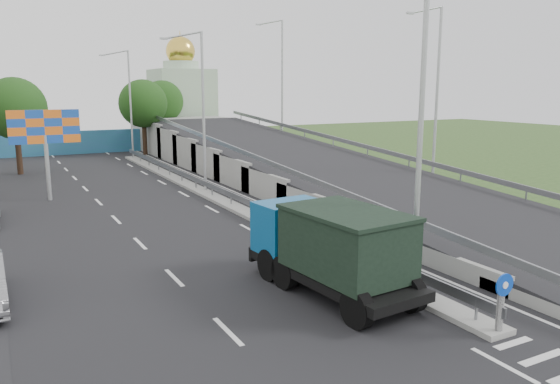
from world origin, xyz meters
TOP-DOWN VIEW (x-y plane):
  - road_surface at (-3.00, 20.00)m, footprint 26.00×90.00m
  - median at (0.00, 24.00)m, footprint 1.00×44.00m
  - overpass_ramp at (7.50, 24.00)m, footprint 10.00×50.00m
  - median_guardrail at (0.00, 24.00)m, footprint 0.09×44.00m
  - sign_bollard at (0.00, 2.17)m, footprint 0.64×0.23m
  - lamp_post_near at (0.11, 6.00)m, footprint 2.74×0.18m
  - lamp_post_mid at (0.11, 26.00)m, footprint 2.74×0.18m
  - lamp_post_far at (0.11, 46.00)m, footprint 2.74×0.18m
  - blue_wall at (-4.00, 52.00)m, footprint 30.00×0.50m
  - church at (10.00, 60.00)m, footprint 7.00×7.00m
  - billboard at (-9.00, 28.00)m, footprint 4.00×0.24m
  - tree_left_mid at (-10.00, 40.00)m, footprint 4.80×4.80m
  - tree_median_far at (2.00, 48.00)m, footprint 4.80×4.80m
  - tree_ramp_far at (6.00, 55.00)m, footprint 4.80×4.80m
  - dump_truck at (-2.29, 7.24)m, footprint 3.09×6.98m

SIDE VIEW (x-z plane):
  - road_surface at x=-3.00m, z-range -0.02..0.02m
  - median at x=0.00m, z-range 0.00..0.20m
  - median_guardrail at x=0.00m, z-range 0.39..1.10m
  - sign_bollard at x=0.00m, z-range 0.20..1.87m
  - blue_wall at x=-4.00m, z-range 0.00..2.40m
  - dump_truck at x=-2.29m, z-range 0.16..3.15m
  - overpass_ramp at x=7.50m, z-range 0.00..3.50m
  - billboard at x=-9.00m, z-range 1.44..6.94m
  - tree_left_mid at x=-10.00m, z-range 1.38..8.98m
  - tree_median_far at x=2.00m, z-range 1.38..8.98m
  - tree_ramp_far at x=6.00m, z-range 1.38..8.98m
  - church at x=10.00m, z-range -1.59..12.21m
  - lamp_post_near at x=0.11m, z-range 0.77..10.85m
  - lamp_post_mid at x=0.11m, z-range 0.77..10.85m
  - lamp_post_far at x=0.11m, z-range 0.77..10.85m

